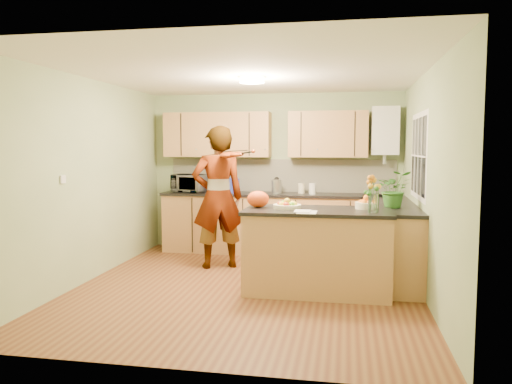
# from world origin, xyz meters

# --- Properties ---
(floor) EXTENTS (4.50, 4.50, 0.00)m
(floor) POSITION_xyz_m (0.00, 0.00, 0.00)
(floor) COLOR #5D2F1A
(floor) RESTS_ON ground
(ceiling) EXTENTS (4.00, 4.50, 0.02)m
(ceiling) POSITION_xyz_m (0.00, 0.00, 2.50)
(ceiling) COLOR white
(ceiling) RESTS_ON wall_back
(wall_back) EXTENTS (4.00, 0.02, 2.50)m
(wall_back) POSITION_xyz_m (0.00, 2.25, 1.25)
(wall_back) COLOR gray
(wall_back) RESTS_ON floor
(wall_front) EXTENTS (4.00, 0.02, 2.50)m
(wall_front) POSITION_xyz_m (0.00, -2.25, 1.25)
(wall_front) COLOR gray
(wall_front) RESTS_ON floor
(wall_left) EXTENTS (0.02, 4.50, 2.50)m
(wall_left) POSITION_xyz_m (-2.00, 0.00, 1.25)
(wall_left) COLOR gray
(wall_left) RESTS_ON floor
(wall_right) EXTENTS (0.02, 4.50, 2.50)m
(wall_right) POSITION_xyz_m (2.00, 0.00, 1.25)
(wall_right) COLOR gray
(wall_right) RESTS_ON floor
(back_counter) EXTENTS (3.64, 0.62, 0.94)m
(back_counter) POSITION_xyz_m (0.10, 1.95, 0.47)
(back_counter) COLOR #A17B40
(back_counter) RESTS_ON floor
(right_counter) EXTENTS (0.62, 2.24, 0.94)m
(right_counter) POSITION_xyz_m (1.70, 0.85, 0.47)
(right_counter) COLOR #A17B40
(right_counter) RESTS_ON floor
(splashback) EXTENTS (3.60, 0.02, 0.52)m
(splashback) POSITION_xyz_m (0.10, 2.23, 1.20)
(splashback) COLOR silver
(splashback) RESTS_ON back_counter
(upper_cabinets) EXTENTS (3.20, 0.34, 0.70)m
(upper_cabinets) POSITION_xyz_m (-0.18, 2.08, 1.85)
(upper_cabinets) COLOR #A17B40
(upper_cabinets) RESTS_ON wall_back
(boiler) EXTENTS (0.40, 0.30, 0.86)m
(boiler) POSITION_xyz_m (1.70, 2.09, 1.90)
(boiler) COLOR white
(boiler) RESTS_ON wall_back
(window_right) EXTENTS (0.01, 1.30, 1.05)m
(window_right) POSITION_xyz_m (1.99, 0.60, 1.55)
(window_right) COLOR white
(window_right) RESTS_ON wall_right
(light_switch) EXTENTS (0.02, 0.09, 0.09)m
(light_switch) POSITION_xyz_m (-1.99, -0.60, 1.30)
(light_switch) COLOR white
(light_switch) RESTS_ON wall_left
(ceiling_lamp) EXTENTS (0.30, 0.30, 0.07)m
(ceiling_lamp) POSITION_xyz_m (0.00, 0.30, 2.46)
(ceiling_lamp) COLOR #FFEABF
(ceiling_lamp) RESTS_ON ceiling
(peninsula_island) EXTENTS (1.66, 0.85, 0.95)m
(peninsula_island) POSITION_xyz_m (0.82, -0.02, 0.48)
(peninsula_island) COLOR #A17B40
(peninsula_island) RESTS_ON floor
(fruit_dish) EXTENTS (0.32, 0.32, 0.11)m
(fruit_dish) POSITION_xyz_m (0.47, -0.02, 1.00)
(fruit_dish) COLOR beige
(fruit_dish) RESTS_ON peninsula_island
(orange_bowl) EXTENTS (0.26, 0.26, 0.15)m
(orange_bowl) POSITION_xyz_m (1.37, 0.13, 1.02)
(orange_bowl) COLOR beige
(orange_bowl) RESTS_ON peninsula_island
(flower_vase) EXTENTS (0.24, 0.24, 0.45)m
(flower_vase) POSITION_xyz_m (1.42, -0.20, 1.25)
(flower_vase) COLOR silver
(flower_vase) RESTS_ON peninsula_island
(orange_bag) EXTENTS (0.33, 0.31, 0.19)m
(orange_bag) POSITION_xyz_m (0.12, 0.03, 1.05)
(orange_bag) COLOR #E84713
(orange_bag) RESTS_ON peninsula_island
(papers) EXTENTS (0.21, 0.29, 0.01)m
(papers) POSITION_xyz_m (0.72, -0.32, 0.96)
(papers) COLOR white
(papers) RESTS_ON peninsula_island
(violinist) EXTENTS (0.84, 0.72, 1.94)m
(violinist) POSITION_xyz_m (-0.59, 0.89, 0.97)
(violinist) COLOR tan
(violinist) RESTS_ON floor
(violin) EXTENTS (0.68, 0.59, 0.17)m
(violin) POSITION_xyz_m (-0.39, 0.67, 1.55)
(violin) COLOR #531805
(violin) RESTS_ON violinist
(microwave) EXTENTS (0.57, 0.44, 0.28)m
(microwave) POSITION_xyz_m (-1.32, 1.91, 1.08)
(microwave) COLOR white
(microwave) RESTS_ON back_counter
(blue_box) EXTENTS (0.34, 0.30, 0.23)m
(blue_box) POSITION_xyz_m (-0.67, 1.92, 1.05)
(blue_box) COLOR navy
(blue_box) RESTS_ON back_counter
(kettle) EXTENTS (0.16, 0.16, 0.29)m
(kettle) POSITION_xyz_m (0.08, 1.95, 1.06)
(kettle) COLOR #B3B3B8
(kettle) RESTS_ON back_counter
(jar_cream) EXTENTS (0.12, 0.12, 0.16)m
(jar_cream) POSITION_xyz_m (0.46, 2.00, 1.02)
(jar_cream) COLOR beige
(jar_cream) RESTS_ON back_counter
(jar_white) EXTENTS (0.14, 0.14, 0.17)m
(jar_white) POSITION_xyz_m (0.63, 1.91, 1.02)
(jar_white) COLOR white
(jar_white) RESTS_ON back_counter
(potted_plant) EXTENTS (0.42, 0.36, 0.44)m
(potted_plant) POSITION_xyz_m (1.70, 0.39, 1.16)
(potted_plant) COLOR #2F6C24
(potted_plant) RESTS_ON right_counter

